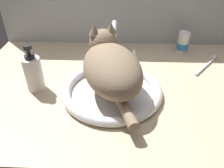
% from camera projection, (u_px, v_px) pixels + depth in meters
% --- Properties ---
extents(countertop, '(1.14, 0.71, 0.03)m').
position_uv_depth(countertop, '(121.00, 88.00, 0.82)').
color(countertop, '#CCB793').
rests_on(countertop, ground).
extents(backsplash_wall, '(1.14, 0.02, 0.44)m').
position_uv_depth(backsplash_wall, '(122.00, 3.00, 1.00)').
color(backsplash_wall, '#B2B7BC').
rests_on(backsplash_wall, ground).
extents(sink_basin, '(0.34, 0.34, 0.03)m').
position_uv_depth(sink_basin, '(112.00, 90.00, 0.76)').
color(sink_basin, white).
rests_on(sink_basin, countertop).
extents(faucet, '(0.20, 0.11, 0.18)m').
position_uv_depth(faucet, '(114.00, 47.00, 0.90)').
color(faucet, silver).
rests_on(faucet, countertop).
extents(cat, '(0.26, 0.37, 0.18)m').
position_uv_depth(cat, '(110.00, 65.00, 0.72)').
color(cat, '#8C755B').
rests_on(cat, sink_basin).
extents(soap_pump_bottle, '(0.06, 0.06, 0.17)m').
position_uv_depth(soap_pump_bottle, '(33.00, 73.00, 0.76)').
color(soap_pump_bottle, silver).
rests_on(soap_pump_bottle, countertop).
extents(pill_bottle, '(0.05, 0.05, 0.10)m').
position_uv_depth(pill_bottle, '(183.00, 43.00, 1.00)').
color(pill_bottle, white).
rests_on(pill_bottle, countertop).
extents(toothbrush, '(0.13, 0.16, 0.02)m').
position_uv_depth(toothbrush, '(207.00, 65.00, 0.92)').
color(toothbrush, silver).
rests_on(toothbrush, countertop).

